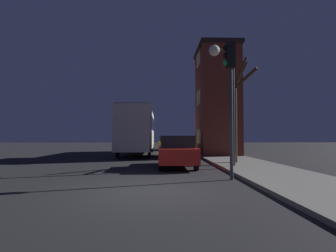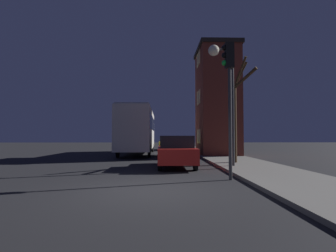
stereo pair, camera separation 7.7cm
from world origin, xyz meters
TOP-DOWN VIEW (x-y plane):
  - ground_plane at (0.00, 0.00)m, footprint 120.00×120.00m
  - sidewalk at (4.77, 0.00)m, footprint 3.19×60.00m
  - brick_building at (4.82, 13.18)m, footprint 3.13×4.52m
  - streetlamp at (3.31, 4.96)m, footprint 1.24×0.53m
  - traffic_light at (2.78, 1.63)m, footprint 0.43×0.24m
  - bare_tree at (4.39, 6.48)m, footprint 1.14×1.25m
  - bus at (-1.60, 14.90)m, footprint 2.45×10.59m
  - car_near_lane at (1.13, 5.43)m, footprint 1.75×4.18m
  - car_mid_lane at (1.25, 12.24)m, footprint 1.78×3.94m
  - car_far_lane at (1.05, 21.95)m, footprint 1.89×4.07m

SIDE VIEW (x-z plane):
  - ground_plane at x=0.00m, z-range 0.00..0.00m
  - sidewalk at x=4.77m, z-range 0.00..0.12m
  - car_mid_lane at x=1.25m, z-range 0.05..1.48m
  - car_near_lane at x=1.13m, z-range 0.02..1.56m
  - car_far_lane at x=1.05m, z-range 0.02..1.58m
  - bus at x=-1.60m, z-range 0.35..4.14m
  - bare_tree at x=4.39m, z-range -0.12..5.42m
  - traffic_light at x=2.78m, z-range 1.02..5.85m
  - brick_building at x=4.82m, z-range 0.14..8.63m
  - streetlamp at x=3.31m, z-range 1.65..7.45m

